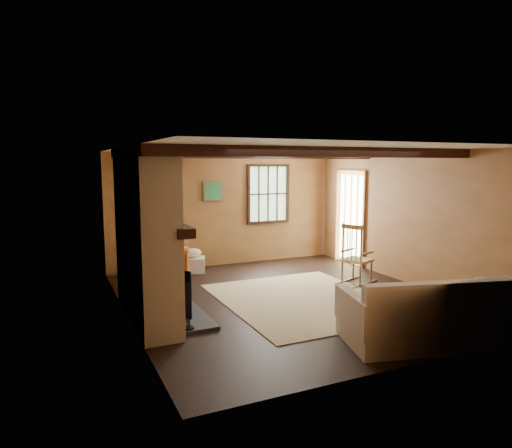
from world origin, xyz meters
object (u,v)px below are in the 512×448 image
fireplace (147,241)px  sofa (433,318)px  rocking_chair (356,258)px  laundry_basket (192,265)px  armchair (161,264)px

fireplace → sofa: fireplace is taller
rocking_chair → laundry_basket: (-2.46, 2.07, -0.32)m
fireplace → armchair: size_ratio=3.20×
fireplace → rocking_chair: size_ratio=2.17×
rocking_chair → sofa: 2.80m
sofa → rocking_chair: bearing=87.1°
fireplace → armchair: 2.13m
rocking_chair → sofa: size_ratio=0.48×
laundry_basket → armchair: 0.90m
sofa → armchair: bearing=133.7°
rocking_chair → fireplace: bearing=72.9°
rocking_chair → armchair: (-3.20, 1.60, -0.13)m
rocking_chair → sofa: rocking_chair is taller
sofa → laundry_basket: size_ratio=4.58×
fireplace → laundry_basket: (1.35, 2.36, -0.95)m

